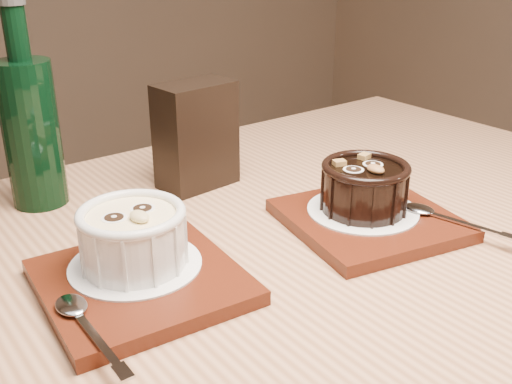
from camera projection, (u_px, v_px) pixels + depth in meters
table at (273, 329)px, 0.67m from camera, size 1.27×0.90×0.75m
tray_left at (141, 282)px, 0.57m from camera, size 0.18×0.18×0.01m
doily_left at (136, 264)px, 0.59m from camera, size 0.13×0.13×0.00m
ramekin_white at (133, 234)px, 0.57m from camera, size 0.10×0.10×0.06m
spoon_left at (87, 325)px, 0.49m from camera, size 0.04×0.14×0.01m
tray_right at (369, 220)px, 0.70m from camera, size 0.20×0.20×0.01m
doily_right at (363, 210)px, 0.70m from camera, size 0.13×0.13×0.00m
ramekin_dark at (365, 185)px, 0.69m from camera, size 0.10×0.10×0.06m
spoon_right at (447, 217)px, 0.68m from camera, size 0.06×0.14×0.01m
condiment_stand at (196, 135)px, 0.79m from camera, size 0.11×0.08×0.14m
green_bottle at (31, 128)px, 0.72m from camera, size 0.07×0.07×0.25m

